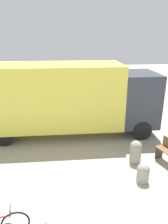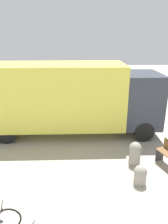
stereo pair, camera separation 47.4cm
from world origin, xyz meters
TOP-DOWN VIEW (x-y plane):
  - delivery_truck at (-0.65, 6.27)m, footprint 8.62×2.40m
  - bollard_near_bench at (1.93, 2.27)m, footprint 0.42×0.42m
  - bollard_far_bench at (2.03, 3.41)m, footprint 0.44×0.44m

SIDE VIEW (x-z plane):
  - bollard_near_bench at x=1.93m, z-range 0.01..0.67m
  - bollard_far_bench at x=2.03m, z-range 0.03..0.92m
  - delivery_truck at x=-0.65m, z-range 0.16..3.50m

